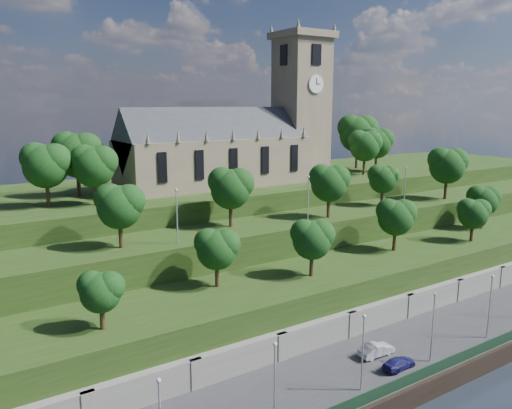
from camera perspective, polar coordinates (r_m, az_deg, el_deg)
ground at (r=59.18m, az=22.39°, el=-18.40°), size 320.00×320.00×0.00m
promenade at (r=61.81m, az=17.76°, el=-15.68°), size 160.00×12.00×2.00m
quay_wall at (r=58.64m, az=22.52°, el=-17.48°), size 160.00×0.50×2.20m
fence at (r=58.26m, az=22.10°, el=-15.98°), size 160.00×0.10×1.20m
retaining_wall at (r=64.68m, az=13.69°, el=-12.71°), size 160.00×2.10×5.00m
embankment_lower at (r=68.02m, az=10.03°, el=-9.95°), size 160.00×12.00×8.00m
embankment_upper at (r=75.29m, az=4.39°, el=-6.07°), size 160.00×10.00×12.00m
hilltop at (r=91.89m, az=-3.51°, el=-1.85°), size 160.00×32.00×15.00m
church at (r=86.56m, az=-1.86°, el=7.41°), size 38.60×12.35×27.60m
trees_lower at (r=69.22m, az=13.38°, el=-2.11°), size 69.42×8.69×7.54m
trees_upper at (r=75.68m, az=8.57°, el=2.94°), size 64.42×8.84×9.20m
trees_hilltop at (r=88.98m, az=1.14°, el=6.91°), size 71.29×16.59×11.40m
lamp_posts_promenade at (r=56.15m, az=19.57°, el=-12.53°), size 60.36×0.36×7.64m
lamp_posts_upper at (r=70.59m, az=5.98°, el=1.06°), size 40.36×0.36×6.76m
car_middle at (r=57.23m, az=13.58°, el=-15.82°), size 4.28×1.60×1.40m
car_right at (r=55.45m, az=16.01°, el=-17.03°), size 4.07×1.80×1.16m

